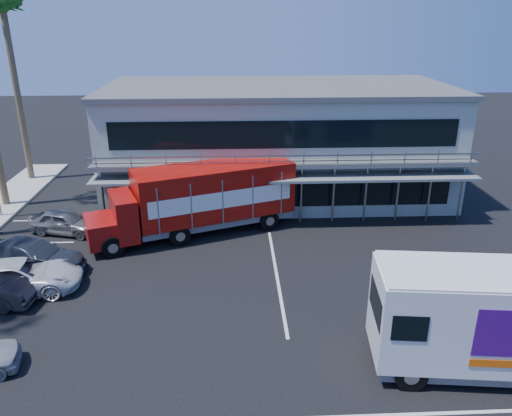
{
  "coord_description": "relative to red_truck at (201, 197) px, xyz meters",
  "views": [
    {
      "loc": [
        0.03,
        -17.86,
        11.65
      ],
      "look_at": [
        1.15,
        5.99,
        2.3
      ],
      "focal_mm": 35.0,
      "sensor_mm": 36.0,
      "label": 1
    }
  ],
  "objects": [
    {
      "name": "palm_f",
      "position": [
        -13.29,
        10.28,
        9.36
      ],
      "size": [
        2.8,
        2.8,
        13.25
      ],
      "color": "brown",
      "rests_on": "ground"
    },
    {
      "name": "parked_car_d",
      "position": [
        -7.88,
        -4.22,
        -1.34
      ],
      "size": [
        5.71,
        3.67,
        1.54
      ],
      "primitive_type": "imported",
      "rotation": [
        0.0,
        0.0,
        1.26
      ],
      "color": "#2C303B",
      "rests_on": "ground"
    },
    {
      "name": "white_van",
      "position": [
        10.48,
        -12.23,
        -0.06
      ],
      "size": [
        8.16,
        3.58,
        3.86
      ],
      "rotation": [
        0.0,
        0.0,
        -0.11
      ],
      "color": "silver",
      "rests_on": "ground"
    },
    {
      "name": "parked_car_e",
      "position": [
        -7.69,
        0.24,
        -1.42
      ],
      "size": [
        4.31,
        2.62,
        1.37
      ],
      "primitive_type": "imported",
      "rotation": [
        0.0,
        0.0,
        1.31
      ],
      "color": "slate",
      "rests_on": "ground"
    },
    {
      "name": "parked_car_c",
      "position": [
        -7.69,
        -6.06,
        -1.39
      ],
      "size": [
        5.4,
        2.84,
        1.45
      ],
      "primitive_type": "imported",
      "rotation": [
        0.0,
        0.0,
        1.66
      ],
      "color": "silver",
      "rests_on": "ground"
    },
    {
      "name": "building",
      "position": [
        4.81,
        6.72,
        1.54
      ],
      "size": [
        22.4,
        12.0,
        7.3
      ],
      "color": "#989F91",
      "rests_on": "ground"
    },
    {
      "name": "ground",
      "position": [
        1.81,
        -8.22,
        -2.11
      ],
      "size": [
        120.0,
        120.0,
        0.0
      ],
      "primitive_type": "plane",
      "color": "black",
      "rests_on": "ground"
    },
    {
      "name": "red_truck",
      "position": [
        0.0,
        0.0,
        0.0
      ],
      "size": [
        11.58,
        6.51,
        3.84
      ],
      "rotation": [
        0.0,
        0.0,
        0.37
      ],
      "color": "maroon",
      "rests_on": "ground"
    }
  ]
}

